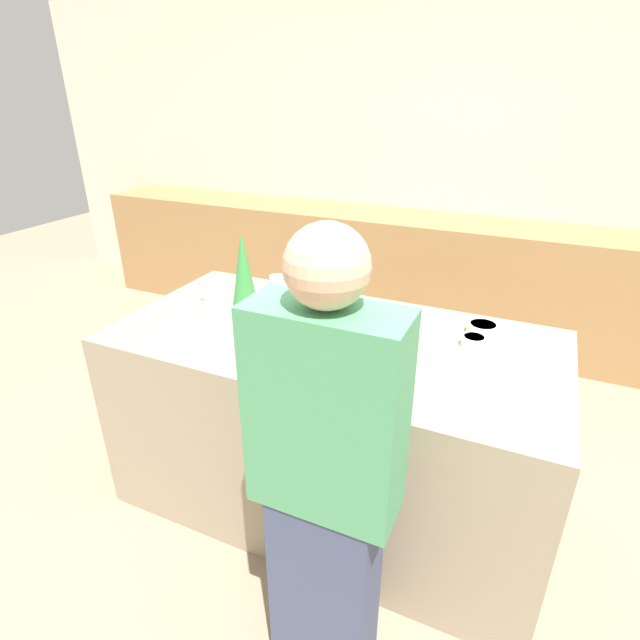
{
  "coord_description": "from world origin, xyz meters",
  "views": [
    {
      "loc": [
        0.73,
        -1.75,
        1.85
      ],
      "look_at": [
        -0.06,
        0.0,
        0.95
      ],
      "focal_mm": 28.0,
      "sensor_mm": 36.0,
      "label": 1
    }
  ],
  "objects_px": {
    "candy_bowl_near_tray_left": "(208,303)",
    "candy_bowl_near_tray_right": "(483,328)",
    "baking_tray": "(294,342)",
    "decorative_tree": "(243,269)",
    "person": "(326,485)",
    "candy_bowl_behind_tray": "(207,287)",
    "candy_bowl_far_left": "(474,341)",
    "mug": "(278,285)",
    "cookbook": "(309,298)",
    "gingerbread_house": "(294,317)",
    "candy_bowl_center_rear": "(410,334)"
  },
  "relations": [
    {
      "from": "candy_bowl_far_left",
      "to": "cookbook",
      "type": "relative_size",
      "value": 0.48
    },
    {
      "from": "baking_tray",
      "to": "candy_bowl_far_left",
      "type": "relative_size",
      "value": 4.74
    },
    {
      "from": "candy_bowl_near_tray_right",
      "to": "cookbook",
      "type": "bearing_deg",
      "value": 177.35
    },
    {
      "from": "candy_bowl_near_tray_right",
      "to": "mug",
      "type": "xyz_separation_m",
      "value": [
        -1.02,
        0.05,
        0.02
      ]
    },
    {
      "from": "baking_tray",
      "to": "gingerbread_house",
      "type": "height_order",
      "value": "gingerbread_house"
    },
    {
      "from": "gingerbread_house",
      "to": "candy_bowl_behind_tray",
      "type": "relative_size",
      "value": 2.26
    },
    {
      "from": "decorative_tree",
      "to": "candy_bowl_behind_tray",
      "type": "distance_m",
      "value": 0.31
    },
    {
      "from": "candy_bowl_far_left",
      "to": "mug",
      "type": "bearing_deg",
      "value": 169.55
    },
    {
      "from": "candy_bowl_near_tray_left",
      "to": "decorative_tree",
      "type": "bearing_deg",
      "value": 42.81
    },
    {
      "from": "candy_bowl_near_tray_left",
      "to": "mug",
      "type": "distance_m",
      "value": 0.37
    },
    {
      "from": "baking_tray",
      "to": "candy_bowl_behind_tray",
      "type": "relative_size",
      "value": 3.49
    },
    {
      "from": "cookbook",
      "to": "gingerbread_house",
      "type": "bearing_deg",
      "value": -72.17
    },
    {
      "from": "candy_bowl_near_tray_right",
      "to": "candy_bowl_far_left",
      "type": "distance_m",
      "value": 0.14
    },
    {
      "from": "gingerbread_house",
      "to": "candy_bowl_near_tray_left",
      "type": "distance_m",
      "value": 0.55
    },
    {
      "from": "candy_bowl_near_tray_right",
      "to": "candy_bowl_behind_tray",
      "type": "height_order",
      "value": "candy_bowl_near_tray_right"
    },
    {
      "from": "candy_bowl_behind_tray",
      "to": "person",
      "type": "xyz_separation_m",
      "value": [
        1.08,
        -0.93,
        -0.1
      ]
    },
    {
      "from": "candy_bowl_far_left",
      "to": "mug",
      "type": "xyz_separation_m",
      "value": [
        -1.0,
        0.19,
        0.02
      ]
    },
    {
      "from": "candy_bowl_far_left",
      "to": "candy_bowl_near_tray_left",
      "type": "bearing_deg",
      "value": -173.85
    },
    {
      "from": "candy_bowl_center_rear",
      "to": "candy_bowl_near_tray_right",
      "type": "bearing_deg",
      "value": 34.68
    },
    {
      "from": "candy_bowl_near_tray_left",
      "to": "candy_bowl_far_left",
      "type": "distance_m",
      "value": 1.21
    },
    {
      "from": "candy_bowl_near_tray_left",
      "to": "candy_bowl_behind_tray",
      "type": "relative_size",
      "value": 0.93
    },
    {
      "from": "cookbook",
      "to": "candy_bowl_near_tray_left",
      "type": "bearing_deg",
      "value": -141.79
    },
    {
      "from": "candy_bowl_behind_tray",
      "to": "cookbook",
      "type": "bearing_deg",
      "value": 13.61
    },
    {
      "from": "gingerbread_house",
      "to": "cookbook",
      "type": "height_order",
      "value": "gingerbread_house"
    },
    {
      "from": "decorative_tree",
      "to": "person",
      "type": "xyz_separation_m",
      "value": [
        0.81,
        -0.88,
        -0.25
      ]
    },
    {
      "from": "gingerbread_house",
      "to": "decorative_tree",
      "type": "xyz_separation_m",
      "value": [
        -0.4,
        0.26,
        0.06
      ]
    },
    {
      "from": "decorative_tree",
      "to": "person",
      "type": "distance_m",
      "value": 1.22
    },
    {
      "from": "cookbook",
      "to": "mug",
      "type": "xyz_separation_m",
      "value": [
        -0.18,
        0.01,
        0.04
      ]
    },
    {
      "from": "candy_bowl_near_tray_left",
      "to": "candy_bowl_behind_tray",
      "type": "distance_m",
      "value": 0.22
    },
    {
      "from": "mug",
      "to": "person",
      "type": "distance_m",
      "value": 1.31
    },
    {
      "from": "candy_bowl_near_tray_right",
      "to": "candy_bowl_near_tray_left",
      "type": "distance_m",
      "value": 1.25
    },
    {
      "from": "candy_bowl_far_left",
      "to": "person",
      "type": "distance_m",
      "value": 0.93
    },
    {
      "from": "person",
      "to": "candy_bowl_behind_tray",
      "type": "bearing_deg",
      "value": 139.16
    },
    {
      "from": "candy_bowl_behind_tray",
      "to": "candy_bowl_far_left",
      "type": "distance_m",
      "value": 1.34
    },
    {
      "from": "decorative_tree",
      "to": "candy_bowl_center_rear",
      "type": "relative_size",
      "value": 3.3
    },
    {
      "from": "decorative_tree",
      "to": "cookbook",
      "type": "height_order",
      "value": "decorative_tree"
    },
    {
      "from": "baking_tray",
      "to": "candy_bowl_near_tray_left",
      "type": "bearing_deg",
      "value": 165.27
    },
    {
      "from": "candy_bowl_behind_tray",
      "to": "candy_bowl_far_left",
      "type": "xyz_separation_m",
      "value": [
        1.34,
        -0.05,
        0.0
      ]
    },
    {
      "from": "candy_bowl_near_tray_right",
      "to": "candy_bowl_near_tray_left",
      "type": "bearing_deg",
      "value": -167.8
    },
    {
      "from": "decorative_tree",
      "to": "mug",
      "type": "height_order",
      "value": "decorative_tree"
    },
    {
      "from": "gingerbread_house",
      "to": "baking_tray",
      "type": "bearing_deg",
      "value": -153.78
    },
    {
      "from": "cookbook",
      "to": "mug",
      "type": "distance_m",
      "value": 0.19
    },
    {
      "from": "candy_bowl_behind_tray",
      "to": "decorative_tree",
      "type": "bearing_deg",
      "value": -11.96
    },
    {
      "from": "mug",
      "to": "cookbook",
      "type": "bearing_deg",
      "value": -3.82
    },
    {
      "from": "decorative_tree",
      "to": "candy_bowl_near_tray_right",
      "type": "xyz_separation_m",
      "value": [
        1.09,
        0.14,
        -0.15
      ]
    },
    {
      "from": "candy_bowl_near_tray_left",
      "to": "mug",
      "type": "xyz_separation_m",
      "value": [
        0.2,
        0.32,
        0.02
      ]
    },
    {
      "from": "gingerbread_house",
      "to": "candy_bowl_behind_tray",
      "type": "distance_m",
      "value": 0.74
    },
    {
      "from": "baking_tray",
      "to": "mug",
      "type": "bearing_deg",
      "value": 125.62
    },
    {
      "from": "candy_bowl_near_tray_left",
      "to": "candy_bowl_near_tray_right",
      "type": "bearing_deg",
      "value": 12.2
    },
    {
      "from": "candy_bowl_center_rear",
      "to": "mug",
      "type": "bearing_deg",
      "value": 162.6
    }
  ]
}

